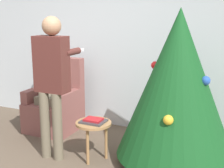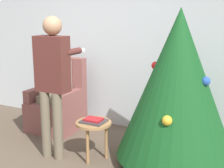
% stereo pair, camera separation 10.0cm
% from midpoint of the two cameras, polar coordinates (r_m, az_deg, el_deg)
% --- Properties ---
extents(wall_back, '(8.00, 0.06, 2.70)m').
position_cam_midpoint_polar(wall_back, '(4.73, 2.56, 7.99)').
color(wall_back, silver).
rests_on(wall_back, ground_plane).
extents(christmas_tree, '(1.37, 1.37, 1.82)m').
position_cam_midpoint_polar(christmas_tree, '(3.58, 12.67, -0.14)').
color(christmas_tree, brown).
rests_on(christmas_tree, ground_plane).
extents(armchair, '(0.70, 0.70, 1.09)m').
position_cam_midpoint_polar(armchair, '(4.87, -9.29, -3.90)').
color(armchair, brown).
rests_on(armchair, ground_plane).
extents(person_seated, '(0.36, 0.46, 1.26)m').
position_cam_midpoint_polar(person_seated, '(4.75, -9.69, -0.16)').
color(person_seated, '#6B604C').
rests_on(person_seated, ground_plane).
extents(person_standing, '(0.42, 0.57, 1.73)m').
position_cam_midpoint_polar(person_standing, '(3.77, -10.09, 1.61)').
color(person_standing, '#6B604C').
rests_on(person_standing, ground_plane).
extents(side_stool, '(0.43, 0.43, 0.48)m').
position_cam_midpoint_polar(side_stool, '(3.80, -2.61, -7.96)').
color(side_stool, '#A37547').
rests_on(side_stool, ground_plane).
extents(laptop, '(0.28, 0.24, 0.02)m').
position_cam_midpoint_polar(laptop, '(3.77, -2.62, -6.80)').
color(laptop, '#38383D').
rests_on(laptop, side_stool).
extents(book, '(0.21, 0.16, 0.02)m').
position_cam_midpoint_polar(book, '(3.76, -2.63, -6.49)').
color(book, '#B21E23').
rests_on(book, laptop).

